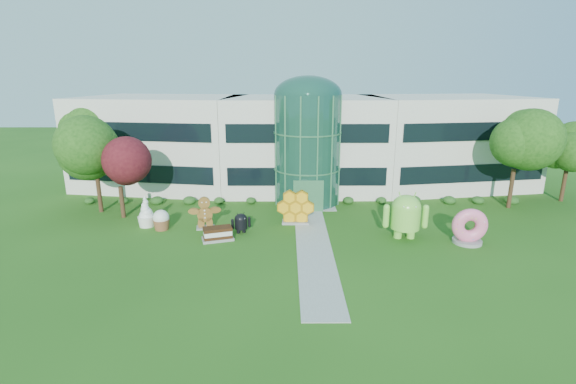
{
  "coord_description": "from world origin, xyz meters",
  "views": [
    {
      "loc": [
        -1.9,
        -25.49,
        11.46
      ],
      "look_at": [
        -1.77,
        6.0,
        2.6
      ],
      "focal_mm": 26.0,
      "sensor_mm": 36.0,
      "label": 1
    }
  ],
  "objects_px": {
    "android_black": "(241,222)",
    "gingerbread": "(205,212)",
    "donut": "(469,226)",
    "android_green": "(406,213)"
  },
  "relations": [
    {
      "from": "android_green",
      "to": "donut",
      "type": "relative_size",
      "value": 1.46
    },
    {
      "from": "android_green",
      "to": "gingerbread",
      "type": "relative_size",
      "value": 1.39
    },
    {
      "from": "android_green",
      "to": "android_black",
      "type": "relative_size",
      "value": 2.15
    },
    {
      "from": "android_black",
      "to": "donut",
      "type": "relative_size",
      "value": 0.68
    },
    {
      "from": "android_green",
      "to": "gingerbread",
      "type": "height_order",
      "value": "android_green"
    },
    {
      "from": "android_black",
      "to": "gingerbread",
      "type": "relative_size",
      "value": 0.64
    },
    {
      "from": "donut",
      "to": "android_green",
      "type": "bearing_deg",
      "value": 170.65
    },
    {
      "from": "android_black",
      "to": "gingerbread",
      "type": "height_order",
      "value": "gingerbread"
    },
    {
      "from": "gingerbread",
      "to": "android_black",
      "type": "bearing_deg",
      "value": -30.05
    },
    {
      "from": "android_black",
      "to": "gingerbread",
      "type": "distance_m",
      "value": 3.07
    }
  ]
}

